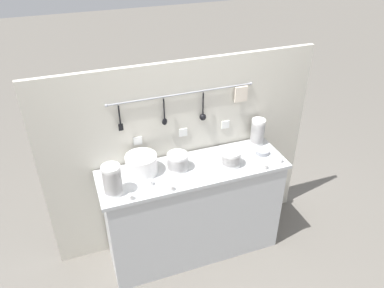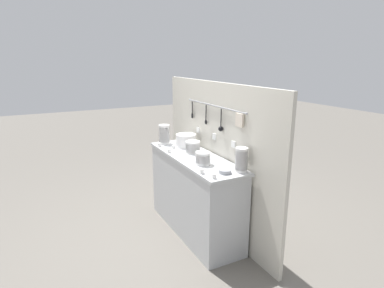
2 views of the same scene
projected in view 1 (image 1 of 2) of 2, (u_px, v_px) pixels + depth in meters
ground_plane at (193, 248)px, 3.51m from camera, size 20.00×20.00×0.00m
counter at (193, 211)px, 3.27m from camera, size 1.55×0.48×0.92m
back_wall at (183, 156)px, 3.27m from camera, size 2.35×0.09×1.74m
bowl_stack_back_corner at (231, 158)px, 3.02m from camera, size 0.15×0.15×0.13m
bowl_stack_wide_centre at (178, 161)px, 2.98m from camera, size 0.17×0.17×0.14m
bowl_stack_nested_right at (258, 132)px, 3.27m from camera, size 0.12×0.12×0.24m
bowl_stack_tall_left at (112, 180)px, 2.69m from camera, size 0.14×0.14×0.24m
plate_stack at (142, 164)px, 2.93m from camera, size 0.25×0.25×0.16m
steel_mixing_bowl at (262, 152)px, 3.19m from camera, size 0.12×0.12×0.04m
cup_front_right at (171, 188)px, 2.77m from camera, size 0.04×0.04×0.04m
cup_edge_near at (280, 160)px, 3.08m from camera, size 0.04×0.04×0.04m
cup_edge_far at (150, 183)px, 2.83m from camera, size 0.04×0.04×0.04m
cup_centre at (265, 166)px, 3.00m from camera, size 0.04×0.04×0.04m
cup_back_left at (130, 197)px, 2.69m from camera, size 0.04×0.04×0.04m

